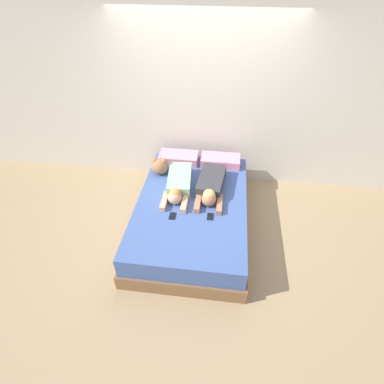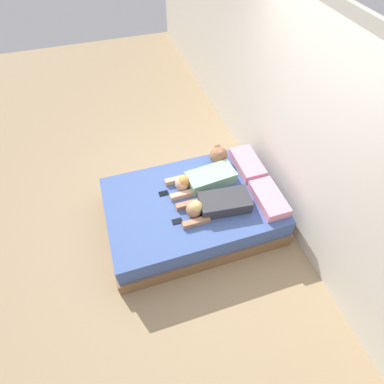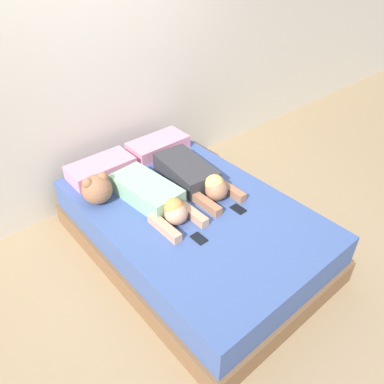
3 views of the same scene
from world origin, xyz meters
TOP-DOWN VIEW (x-y plane):
  - ground_plane at (0.00, 0.00)m, footprint 12.00×12.00m
  - wall_back at (0.00, 1.25)m, footprint 12.00×0.06m
  - bed at (0.00, 0.00)m, footprint 1.48×2.20m
  - pillow_head_left at (-0.32, 0.89)m, footprint 0.58×0.30m
  - pillow_head_right at (0.32, 0.89)m, footprint 0.58×0.30m
  - person_left at (-0.21, 0.21)m, footprint 0.36×0.90m
  - person_right at (0.22, 0.22)m, footprint 0.39×0.89m
  - cell_phone_left at (-0.20, -0.32)m, footprint 0.08×0.12m
  - cell_phone_right at (0.26, -0.27)m, footprint 0.08×0.12m
  - plush_toy at (-0.54, 0.55)m, footprint 0.25×0.25m

SIDE VIEW (x-z plane):
  - ground_plane at x=0.00m, z-range 0.00..0.00m
  - bed at x=0.00m, z-range 0.00..0.48m
  - cell_phone_left at x=-0.20m, z-range 0.48..0.49m
  - cell_phone_right at x=0.26m, z-range 0.48..0.49m
  - pillow_head_left at x=-0.32m, z-range 0.48..0.61m
  - pillow_head_right at x=0.32m, z-range 0.48..0.61m
  - person_left at x=-0.21m, z-range 0.46..0.67m
  - person_right at x=0.22m, z-range 0.46..0.67m
  - plush_toy at x=-0.54m, z-range 0.48..0.74m
  - wall_back at x=0.00m, z-range 0.00..2.60m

